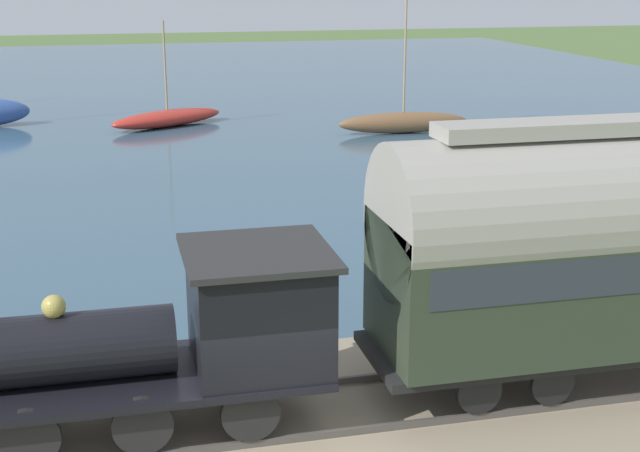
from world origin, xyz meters
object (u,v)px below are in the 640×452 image
sailboat_brown (403,122)px  rowboat_far_out (452,209)px  steam_locomotive (179,331)px  sailboat_red (168,118)px

sailboat_brown → rowboat_far_out: size_ratio=3.56×
rowboat_far_out → sailboat_brown: bearing=46.5°
steam_locomotive → rowboat_far_out: size_ratio=3.18×
sailboat_red → steam_locomotive: bearing=146.2°
steam_locomotive → rowboat_far_out: steam_locomotive is taller
steam_locomotive → rowboat_far_out: (12.68, -9.61, -1.99)m
steam_locomotive → sailboat_red: sailboat_red is taller
rowboat_far_out → steam_locomotive: bearing=-158.0°
sailboat_brown → rowboat_far_out: sailboat_brown is taller
sailboat_red → rowboat_far_out: size_ratio=3.11×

